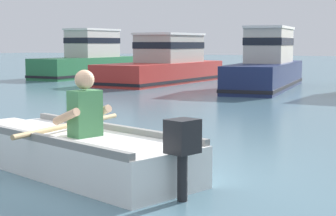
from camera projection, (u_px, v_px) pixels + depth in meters
name	position (u px, v px, depth m)	size (l,w,h in m)	color
ground_plane	(71.00, 174.00, 6.33)	(120.00, 120.00, 0.00)	slate
rowboat_with_person	(74.00, 150.00, 6.44)	(3.70, 2.12, 1.19)	white
moored_boat_green	(88.00, 59.00, 24.41)	(1.91, 5.87, 2.11)	#287042
moored_boat_red	(165.00, 64.00, 21.01)	(2.23, 6.37, 1.86)	#B72D28
moored_boat_navy	(267.00, 66.00, 18.24)	(2.68, 6.35, 2.03)	#19234C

